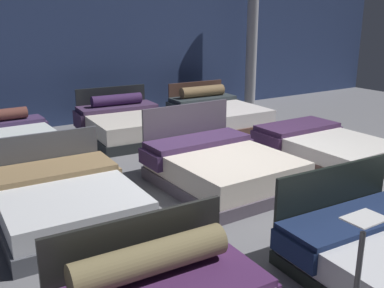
{
  "coord_description": "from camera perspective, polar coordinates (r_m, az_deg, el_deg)",
  "views": [
    {
      "loc": [
        -3.52,
        -4.59,
        2.35
      ],
      "look_at": [
        -0.19,
        0.64,
        0.53
      ],
      "focal_mm": 41.57,
      "sensor_mm": 36.0,
      "label": 1
    }
  ],
  "objects": [
    {
      "name": "ground_plane",
      "position": [
        6.25,
        4.64,
        -5.91
      ],
      "size": [
        18.0,
        18.0,
        0.02
      ],
      "primitive_type": "cube",
      "color": "slate"
    },
    {
      "name": "showroom_back_wall",
      "position": [
        10.18,
        -12.5,
        12.59
      ],
      "size": [
        18.0,
        0.06,
        3.5
      ],
      "primitive_type": "cube",
      "color": "navy",
      "rests_on": "ground_plane"
    },
    {
      "name": "bed_3",
      "position": [
        5.5,
        -16.05,
        -6.98
      ],
      "size": [
        1.64,
        2.0,
        0.85
      ],
      "rotation": [
        0.0,
        0.0,
        -0.03
      ],
      "color": "#4F5259",
      "rests_on": "ground_plane"
    },
    {
      "name": "bed_4",
      "position": [
        6.33,
        3.71,
        -3.02
      ],
      "size": [
        1.73,
        1.99,
        1.02
      ],
      "rotation": [
        0.0,
        0.0,
        0.02
      ],
      "color": "#564C5A",
      "rests_on": "ground_plane"
    },
    {
      "name": "bed_5",
      "position": [
        7.72,
        16.52,
        -0.41
      ],
      "size": [
        1.56,
        2.12,
        0.49
      ],
      "rotation": [
        0.0,
        0.0,
        0.0
      ],
      "color": "#513A34",
      "rests_on": "ground_plane"
    },
    {
      "name": "bed_6",
      "position": [
        8.12,
        -22.31,
        -0.0
      ],
      "size": [
        1.59,
        2.01,
        0.72
      ],
      "rotation": [
        0.0,
        0.0,
        0.02
      ],
      "color": "#2A2A2C",
      "rests_on": "ground_plane"
    },
    {
      "name": "bed_7",
      "position": [
        8.83,
        -8.3,
        2.52
      ],
      "size": [
        1.76,
        2.07,
        0.89
      ],
      "rotation": [
        0.0,
        0.0,
        -0.06
      ],
      "color": "#212527",
      "rests_on": "ground_plane"
    },
    {
      "name": "bed_8",
      "position": [
        9.95,
        3.2,
        4.1
      ],
      "size": [
        1.67,
        2.15,
        0.81
      ],
      "rotation": [
        0.0,
        0.0,
        -0.03
      ],
      "color": "brown",
      "rests_on": "ground_plane"
    },
    {
      "name": "support_pillar",
      "position": [
        11.62,
        7.69,
        13.25
      ],
      "size": [
        0.28,
        0.28,
        3.5
      ],
      "primitive_type": "cylinder",
      "color": "#99999E",
      "rests_on": "ground_plane"
    }
  ]
}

